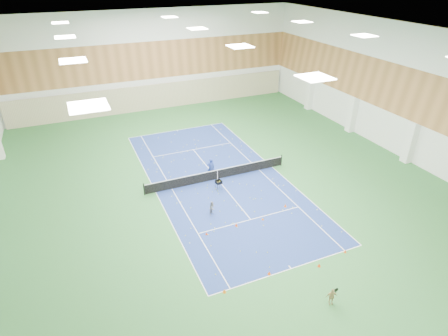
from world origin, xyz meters
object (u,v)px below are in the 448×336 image
at_px(coach, 211,168).
at_px(tennis_net, 217,174).
at_px(child_court, 212,208).
at_px(child_apron, 332,297).
at_px(ball_cart, 219,185).

bearing_deg(coach, tennis_net, 130.01).
bearing_deg(tennis_net, child_court, -116.71).
xyz_separation_m(child_apron, ball_cart, (-1.08, 13.45, -0.11)).
distance_m(child_apron, ball_cart, 13.49).
relative_size(child_apron, ball_cart, 1.26).
distance_m(child_court, child_apron, 10.80).
bearing_deg(ball_cart, coach, 79.82).
relative_size(tennis_net, child_apron, 11.80).
bearing_deg(child_apron, coach, 109.90).
xyz_separation_m(tennis_net, child_apron, (0.53, -15.03, -0.01)).
xyz_separation_m(child_court, child_apron, (2.86, -10.41, -0.01)).
xyz_separation_m(tennis_net, coach, (-0.38, 0.60, 0.36)).
bearing_deg(child_court, tennis_net, 24.52).
bearing_deg(tennis_net, ball_cart, -109.12).
relative_size(coach, ball_cart, 2.11).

